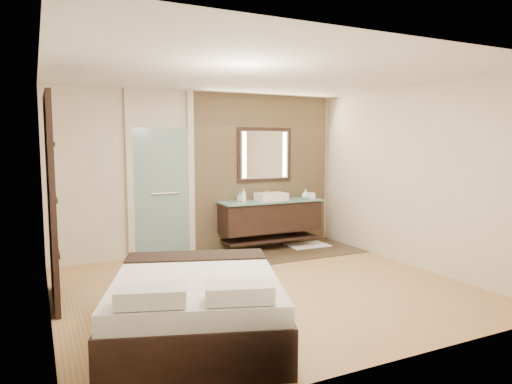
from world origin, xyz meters
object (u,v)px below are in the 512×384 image
mirror_unit (265,155)px  bed (197,305)px  vanity (271,216)px  waste_bin (220,258)px

mirror_unit → bed: mirror_unit is taller
vanity → bed: vanity is taller
mirror_unit → waste_bin: mirror_unit is taller
waste_bin → mirror_unit: bearing=36.2°
bed → waste_bin: size_ratio=10.07×
waste_bin → bed: bearing=-116.5°
mirror_unit → waste_bin: bearing=-143.8°
bed → vanity: bearing=70.1°
vanity → waste_bin: bearing=-152.0°
mirror_unit → waste_bin: 2.14m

